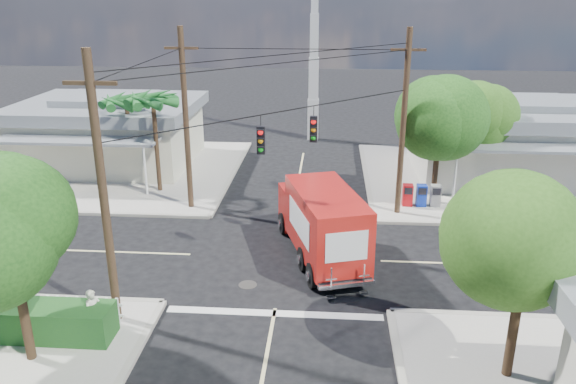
# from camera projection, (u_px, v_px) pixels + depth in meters

# --- Properties ---
(ground) EXTENTS (120.00, 120.00, 0.00)m
(ground) POSITION_uv_depth(u_px,v_px,m) (284.00, 258.00, 23.42)
(ground) COLOR black
(ground) RESTS_ON ground
(sidewalk_ne) EXTENTS (14.12, 14.12, 0.14)m
(sidewalk_ne) POSITION_uv_depth(u_px,v_px,m) (484.00, 180.00, 32.83)
(sidewalk_ne) COLOR #ABA59A
(sidewalk_ne) RESTS_ON ground
(sidewalk_nw) EXTENTS (14.12, 14.12, 0.14)m
(sidewalk_nw) POSITION_uv_depth(u_px,v_px,m) (122.00, 171.00, 34.38)
(sidewalk_nw) COLOR #ABA59A
(sidewalk_nw) RESTS_ON ground
(road_markings) EXTENTS (32.00, 32.00, 0.01)m
(road_markings) POSITION_uv_depth(u_px,v_px,m) (281.00, 274.00, 22.04)
(road_markings) COLOR beige
(road_markings) RESTS_ON ground
(building_ne) EXTENTS (11.80, 10.20, 4.50)m
(building_ne) POSITION_uv_depth(u_px,v_px,m) (512.00, 138.00, 32.97)
(building_ne) COLOR beige
(building_ne) RESTS_ON sidewalk_ne
(building_nw) EXTENTS (10.80, 10.20, 4.30)m
(building_nw) POSITION_uv_depth(u_px,v_px,m) (110.00, 131.00, 35.22)
(building_nw) COLOR beige
(building_nw) RESTS_ON sidewalk_nw
(radio_tower) EXTENTS (0.80, 0.80, 17.00)m
(radio_tower) POSITION_uv_depth(u_px,v_px,m) (314.00, 62.00, 40.24)
(radio_tower) COLOR silver
(radio_tower) RESTS_ON ground
(tree_sw_front) EXTENTS (3.88, 3.78, 6.03)m
(tree_sw_front) POSITION_uv_depth(u_px,v_px,m) (8.00, 230.00, 15.38)
(tree_sw_front) COLOR #422D1C
(tree_sw_front) RESTS_ON sidewalk_sw
(tree_ne_front) EXTENTS (4.21, 4.14, 6.66)m
(tree_ne_front) POSITION_uv_depth(u_px,v_px,m) (441.00, 114.00, 27.63)
(tree_ne_front) COLOR #422D1C
(tree_ne_front) RESTS_ON sidewalk_ne
(tree_ne_back) EXTENTS (3.77, 3.66, 5.82)m
(tree_ne_back) POSITION_uv_depth(u_px,v_px,m) (482.00, 117.00, 29.71)
(tree_ne_back) COLOR #422D1C
(tree_ne_back) RESTS_ON sidewalk_ne
(tree_se) EXTENTS (3.67, 3.54, 5.62)m
(tree_se) POSITION_uv_depth(u_px,v_px,m) (527.00, 252.00, 14.76)
(tree_se) COLOR #422D1C
(tree_se) RESTS_ON sidewalk_se
(palm_nw_front) EXTENTS (3.01, 3.08, 5.59)m
(palm_nw_front) POSITION_uv_depth(u_px,v_px,m) (153.00, 102.00, 29.28)
(palm_nw_front) COLOR #422D1C
(palm_nw_front) RESTS_ON sidewalk_nw
(palm_nw_back) EXTENTS (3.01, 3.08, 5.19)m
(palm_nw_back) POSITION_uv_depth(u_px,v_px,m) (126.00, 103.00, 30.96)
(palm_nw_back) COLOR #422D1C
(palm_nw_back) RESTS_ON sidewalk_nw
(utility_poles) EXTENTS (12.00, 10.68, 9.00)m
(utility_poles) POSITION_uv_depth(u_px,v_px,m) (250.00, 139.00, 23.46)
(utility_poles) COLOR #473321
(utility_poles) RESTS_ON ground
(picket_fence) EXTENTS (5.94, 0.06, 1.00)m
(picket_fence) POSITION_uv_depth(u_px,v_px,m) (35.00, 307.00, 18.50)
(picket_fence) COLOR silver
(picket_fence) RESTS_ON sidewalk_sw
(hedge_sw) EXTENTS (6.20, 1.20, 1.10)m
(hedge_sw) POSITION_uv_depth(u_px,v_px,m) (16.00, 320.00, 17.76)
(hedge_sw) COLOR #1C4A1E
(hedge_sw) RESTS_ON sidewalk_sw
(vending_boxes) EXTENTS (1.90, 0.50, 1.10)m
(vending_boxes) POSITION_uv_depth(u_px,v_px,m) (421.00, 195.00, 28.54)
(vending_boxes) COLOR #B90D13
(vending_boxes) RESTS_ON sidewalk_ne
(delivery_truck) EXTENTS (4.09, 7.42, 3.08)m
(delivery_truck) POSITION_uv_depth(u_px,v_px,m) (321.00, 222.00, 23.01)
(delivery_truck) COLOR black
(delivery_truck) RESTS_ON ground
(parked_car) EXTENTS (6.41, 3.91, 1.66)m
(parked_car) POSITION_uv_depth(u_px,v_px,m) (572.00, 236.00, 23.48)
(parked_car) COLOR silver
(parked_car) RESTS_ON ground
(pedestrian) EXTENTS (0.64, 0.69, 1.57)m
(pedestrian) POSITION_uv_depth(u_px,v_px,m) (94.00, 313.00, 17.73)
(pedestrian) COLOR beige
(pedestrian) RESTS_ON sidewalk_sw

